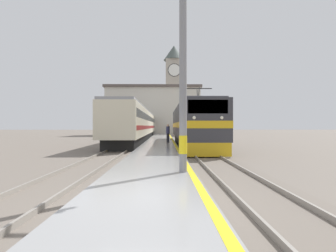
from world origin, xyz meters
The scene contains 10 objects.
ground_plane centered at (0.00, 30.00, 0.00)m, with size 200.00×200.00×0.00m, color #70665B.
platform centered at (0.00, 25.00, 0.18)m, with size 2.92×140.00×0.36m.
rail_track_near centered at (2.94, 25.00, 0.03)m, with size 2.83×140.00×0.16m.
rail_track_far centered at (-2.97, 25.00, 0.03)m, with size 2.83×140.00×0.16m.
locomotive_train centered at (2.94, 17.63, 1.90)m, with size 2.92×17.72×4.69m.
passenger_train centered at (-2.97, 37.04, 2.09)m, with size 2.92×50.89×3.88m.
catenary_mast centered at (1.12, 2.44, 4.22)m, with size 2.19×0.27×7.80m.
person_on_platform centered at (0.77, 18.54, 1.24)m, with size 0.34×0.34×1.70m.
clock_tower centered at (2.86, 60.69, 12.06)m, with size 5.25×5.25×22.48m.
station_building centered at (-1.85, 48.06, 4.97)m, with size 19.08×8.50×9.88m.
Camera 1 is at (0.45, -6.15, 1.86)m, focal length 28.00 mm.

